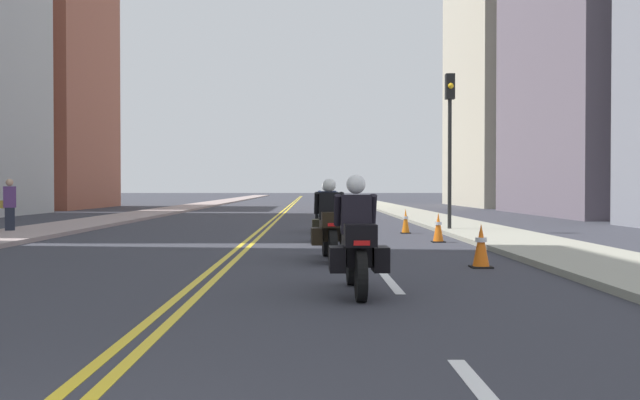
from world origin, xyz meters
name	(u,v)px	position (x,y,z in m)	size (l,w,h in m)	color
ground_plane	(289,207)	(0.00, 48.00, 0.00)	(264.00, 264.00, 0.00)	#33333C
sidewalk_left	(192,207)	(-6.90, 48.00, 0.06)	(2.59, 144.00, 0.12)	gray
sidewalk_right	(385,207)	(6.90, 48.00, 0.06)	(2.59, 144.00, 0.12)	#9B9A88
centreline_yellow_inner	(287,207)	(-0.12, 48.00, 0.00)	(0.12, 132.00, 0.01)	yellow
centreline_yellow_outer	(290,207)	(0.12, 48.00, 0.00)	(0.12, 132.00, 0.01)	yellow
lane_dashes_white	(338,219)	(2.80, 29.00, 0.00)	(0.14, 56.40, 0.01)	silver
building_left_2	(30,92)	(-17.63, 46.22, 7.97)	(9.15, 12.04, 15.95)	brown
building_right_2	(503,6)	(16.28, 51.69, 15.30)	(6.46, 15.06, 30.60)	beige
motorcycle_0	(357,245)	(2.22, 6.84, 0.65)	(0.77, 2.19, 1.60)	black
motorcycle_1	(330,228)	(1.97, 11.17, 0.64)	(0.78, 2.19, 1.60)	black
motorcycle_2	(327,218)	(2.01, 15.22, 0.65)	(0.77, 2.23, 1.58)	black
motorcycle_3	(327,212)	(2.11, 19.57, 0.65)	(0.76, 2.20, 1.58)	black
traffic_cone_0	(481,246)	(4.63, 9.93, 0.39)	(0.37, 0.37, 0.78)	black
traffic_cone_1	(438,227)	(4.92, 15.78, 0.38)	(0.34, 0.34, 0.77)	black
traffic_cone_2	(406,221)	(4.54, 19.33, 0.38)	(0.30, 0.30, 0.77)	black
traffic_light_near	(450,124)	(6.01, 19.85, 3.45)	(0.28, 0.38, 5.02)	black
pedestrian_0	(9,206)	(-7.55, 19.03, 0.87)	(0.51, 0.34, 1.69)	#202533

